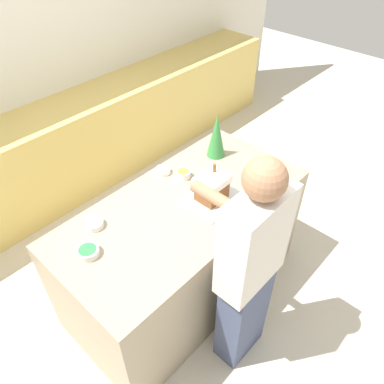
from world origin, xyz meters
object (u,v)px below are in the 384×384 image
(baking_tray, at_px, (211,198))
(person, at_px, (249,271))
(decorative_tree, at_px, (217,135))
(candy_bowl_front_corner, at_px, (163,171))
(candy_bowl_beside_tree, at_px, (88,251))
(gingerbread_house, at_px, (212,187))
(candy_bowl_center_rear, at_px, (183,174))
(candy_bowl_behind_tray, at_px, (94,224))

(baking_tray, xyz_separation_m, person, (-0.29, -0.54, -0.06))
(decorative_tree, height_order, candy_bowl_front_corner, decorative_tree)
(candy_bowl_beside_tree, distance_m, person, 0.96)
(baking_tray, relative_size, decorative_tree, 1.05)
(baking_tray, height_order, candy_bowl_beside_tree, candy_bowl_beside_tree)
(gingerbread_house, relative_size, candy_bowl_beside_tree, 1.86)
(decorative_tree, height_order, person, person)
(candy_bowl_center_rear, bearing_deg, baking_tray, -97.70)
(candy_bowl_front_corner, bearing_deg, candy_bowl_beside_tree, -163.99)
(candy_bowl_beside_tree, xyz_separation_m, candy_bowl_behind_tray, (0.16, 0.17, -0.00))
(baking_tray, xyz_separation_m, candy_bowl_front_corner, (-0.03, 0.46, 0.02))
(decorative_tree, height_order, candy_bowl_behind_tray, decorative_tree)
(decorative_tree, bearing_deg, candy_bowl_behind_tray, 176.72)
(candy_bowl_center_rear, height_order, candy_bowl_behind_tray, candy_bowl_center_rear)
(baking_tray, distance_m, candy_bowl_beside_tree, 0.90)
(decorative_tree, relative_size, candy_bowl_beside_tree, 2.74)
(baking_tray, xyz_separation_m, gingerbread_house, (0.00, 0.00, 0.10))
(candy_bowl_center_rear, distance_m, candy_bowl_front_corner, 0.16)
(gingerbread_house, xyz_separation_m, person, (-0.29, -0.54, -0.16))
(gingerbread_house, bearing_deg, candy_bowl_behind_tray, 151.78)
(candy_bowl_center_rear, distance_m, candy_bowl_behind_tray, 0.76)
(candy_bowl_behind_tray, bearing_deg, candy_bowl_center_rear, -5.48)
(gingerbread_house, xyz_separation_m, candy_bowl_front_corner, (-0.03, 0.46, -0.09))
(person, bearing_deg, candy_bowl_center_rear, 68.86)
(gingerbread_house, distance_m, candy_bowl_behind_tray, 0.81)
(candy_bowl_front_corner, bearing_deg, decorative_tree, -17.51)
(candy_bowl_center_rear, xyz_separation_m, candy_bowl_behind_tray, (-0.75, 0.07, -0.01))
(decorative_tree, distance_m, candy_bowl_beside_tree, 1.31)
(baking_tray, distance_m, gingerbread_house, 0.10)
(baking_tray, relative_size, candy_bowl_beside_tree, 2.88)
(candy_bowl_beside_tree, bearing_deg, candy_bowl_center_rear, 5.91)
(gingerbread_house, xyz_separation_m, decorative_tree, (0.42, 0.32, 0.08))
(baking_tray, height_order, decorative_tree, decorative_tree)
(gingerbread_house, height_order, decorative_tree, decorative_tree)
(candy_bowl_beside_tree, distance_m, candy_bowl_behind_tray, 0.23)
(candy_bowl_center_rear, relative_size, candy_bowl_front_corner, 0.95)
(gingerbread_house, relative_size, decorative_tree, 0.68)
(gingerbread_house, distance_m, decorative_tree, 0.53)
(candy_bowl_beside_tree, bearing_deg, person, -52.23)
(decorative_tree, bearing_deg, baking_tray, -143.11)
(candy_bowl_beside_tree, xyz_separation_m, person, (0.59, -0.76, -0.08))
(candy_bowl_beside_tree, relative_size, person, 0.08)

